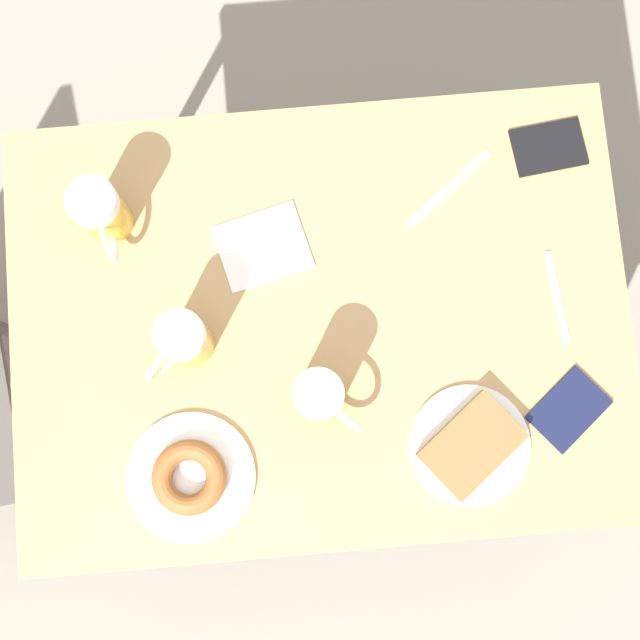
# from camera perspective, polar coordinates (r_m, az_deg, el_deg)

# --- Properties ---
(ground_plane) EXTENTS (8.00, 8.00, 0.00)m
(ground_plane) POSITION_cam_1_polar(r_m,az_deg,el_deg) (2.26, 0.00, -2.64)
(ground_plane) COLOR gray
(table) EXTENTS (0.78, 1.07, 0.73)m
(table) POSITION_cam_1_polar(r_m,az_deg,el_deg) (1.60, 0.00, -0.40)
(table) COLOR tan
(table) RESTS_ON ground_plane
(plate_with_cake) EXTENTS (0.20, 0.20, 0.04)m
(plate_with_cake) POSITION_cam_1_polar(r_m,az_deg,el_deg) (1.53, 9.63, -7.91)
(plate_with_cake) COLOR white
(plate_with_cake) RESTS_ON table
(plate_with_donut) EXTENTS (0.22, 0.22, 0.05)m
(plate_with_donut) POSITION_cam_1_polar(r_m,az_deg,el_deg) (1.52, -8.32, -9.93)
(plate_with_donut) COLOR white
(plate_with_donut) RESTS_ON table
(beer_mug_left) EXTENTS (0.11, 0.11, 0.15)m
(beer_mug_left) POSITION_cam_1_polar(r_m,az_deg,el_deg) (1.48, -8.75, -1.34)
(beer_mug_left) COLOR gold
(beer_mug_left) RESTS_ON table
(beer_mug_center) EXTENTS (0.13, 0.08, 0.15)m
(beer_mug_center) POSITION_cam_1_polar(r_m,az_deg,el_deg) (1.54, -13.82, 6.67)
(beer_mug_center) COLOR gold
(beer_mug_center) RESTS_ON table
(beer_mug_right) EXTENTS (0.11, 0.11, 0.15)m
(beer_mug_right) POSITION_cam_1_polar(r_m,az_deg,el_deg) (1.45, -0.01, -4.98)
(beer_mug_right) COLOR gold
(beer_mug_right) RESTS_ON table
(napkin_folded) EXTENTS (0.16, 0.18, 0.00)m
(napkin_folded) POSITION_cam_1_polar(r_m,az_deg,el_deg) (1.56, -3.68, 4.70)
(napkin_folded) COLOR white
(napkin_folded) RESTS_ON table
(fork) EXTENTS (0.16, 0.03, 0.00)m
(fork) POSITION_cam_1_polar(r_m,az_deg,el_deg) (1.60, 14.94, 1.43)
(fork) COLOR silver
(fork) RESTS_ON table
(knife) EXTENTS (0.14, 0.17, 0.00)m
(knife) POSITION_cam_1_polar(r_m,az_deg,el_deg) (1.60, 8.24, 8.33)
(knife) COLOR silver
(knife) RESTS_ON table
(passport_near_edge) EXTENTS (0.10, 0.14, 0.01)m
(passport_near_edge) POSITION_cam_1_polar(r_m,az_deg,el_deg) (1.66, 14.41, 10.67)
(passport_near_edge) COLOR black
(passport_near_edge) RESTS_ON table
(passport_far_edge) EXTENTS (0.15, 0.15, 0.01)m
(passport_far_edge) POSITION_cam_1_polar(r_m,az_deg,el_deg) (1.58, 15.64, -5.54)
(passport_far_edge) COLOR #141938
(passport_far_edge) RESTS_ON table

